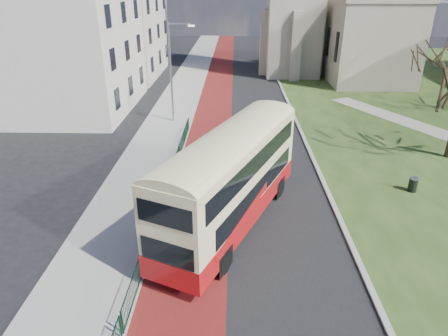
{
  "coord_description": "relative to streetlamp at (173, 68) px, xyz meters",
  "views": [
    {
      "loc": [
        0.7,
        -14.78,
        10.85
      ],
      "look_at": [
        0.21,
        4.33,
        2.0
      ],
      "focal_mm": 32.0,
      "sensor_mm": 36.0,
      "label": 1
    }
  ],
  "objects": [
    {
      "name": "kerb_east",
      "position": [
        10.45,
        4.0,
        -4.53
      ],
      "size": [
        0.25,
        80.0,
        0.13
      ],
      "primitive_type": "cube",
      "color": "#999993",
      "rests_on": "ground"
    },
    {
      "name": "road_carriageway",
      "position": [
        5.85,
        2.0,
        -4.59
      ],
      "size": [
        9.0,
        120.0,
        0.01
      ],
      "primitive_type": "cube",
      "color": "black",
      "rests_on": "ground"
    },
    {
      "name": "pavement_west",
      "position": [
        -0.65,
        2.0,
        -4.53
      ],
      "size": [
        4.0,
        120.0,
        0.12
      ],
      "primitive_type": "cube",
      "color": "gray",
      "rests_on": "ground"
    },
    {
      "name": "streetlamp",
      "position": [
        0.0,
        0.0,
        0.0
      ],
      "size": [
        2.13,
        0.18,
        8.0
      ],
      "color": "gray",
      "rests_on": "pavement_west"
    },
    {
      "name": "bus",
      "position": [
        4.98,
        -16.0,
        -1.91
      ],
      "size": [
        6.93,
        11.36,
        4.71
      ],
      "rotation": [
        0.0,
        0.0,
        -0.42
      ],
      "color": "#A90F12",
      "rests_on": "ground"
    },
    {
      "name": "litter_bin",
      "position": [
        15.29,
        -12.31,
        -4.13
      ],
      "size": [
        0.56,
        0.56,
        0.85
      ],
      "rotation": [
        0.0,
        0.0,
        -0.07
      ],
      "color": "black",
      "rests_on": "grass_green"
    },
    {
      "name": "ground",
      "position": [
        4.35,
        -18.0,
        -4.59
      ],
      "size": [
        160.0,
        160.0,
        0.0
      ],
      "primitive_type": "plane",
      "color": "black",
      "rests_on": "ground"
    },
    {
      "name": "pedestrian_railing",
      "position": [
        1.4,
        -14.0,
        -4.04
      ],
      "size": [
        0.07,
        24.0,
        1.12
      ],
      "color": "#0B321F",
      "rests_on": "ground"
    },
    {
      "name": "bus_lane",
      "position": [
        3.15,
        2.0,
        -4.59
      ],
      "size": [
        3.4,
        120.0,
        0.01
      ],
      "primitive_type": "cube",
      "color": "#591414",
      "rests_on": "ground"
    },
    {
      "name": "kerb_west",
      "position": [
        1.35,
        2.0,
        -4.53
      ],
      "size": [
        0.25,
        120.0,
        0.13
      ],
      "primitive_type": "cube",
      "color": "#999993",
      "rests_on": "ground"
    },
    {
      "name": "street_block_far",
      "position": [
        -9.65,
        20.0,
        1.17
      ],
      "size": [
        10.3,
        16.3,
        11.5
      ],
      "color": "beige",
      "rests_on": "ground"
    },
    {
      "name": "street_block_near",
      "position": [
        -9.65,
        4.0,
        1.92
      ],
      "size": [
        10.3,
        14.3,
        13.0
      ],
      "color": "beige",
      "rests_on": "ground"
    }
  ]
}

